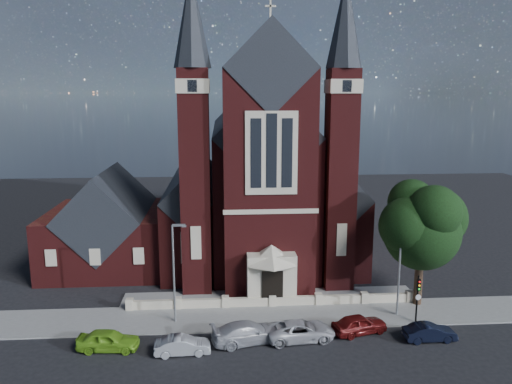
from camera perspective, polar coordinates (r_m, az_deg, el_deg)
ground at (r=51.60m, az=0.89°, el=-9.09°), size 120.00×120.00×0.00m
pavement_strip at (r=41.96m, az=2.15°, el=-14.06°), size 60.00×5.00×0.12m
forecourt_paving at (r=45.59m, az=1.60°, el=-11.92°), size 26.00×3.00×0.14m
forecourt_wall at (r=43.76m, az=1.87°, el=-12.94°), size 24.00×0.40×0.90m
church at (r=57.14m, az=0.23°, el=1.43°), size 20.01×34.90×29.20m
parish_hall at (r=54.36m, az=-16.48°, el=-4.06°), size 12.00×12.20×10.24m
street_tree at (r=43.78m, az=18.71°, el=-3.87°), size 6.40×6.60×10.70m
street_lamp_left at (r=39.69m, az=-9.27°, el=-8.53°), size 1.16×0.22×8.09m
street_lamp_right at (r=42.02m, az=16.22°, el=-7.71°), size 1.16×0.22×8.09m
traffic_signal at (r=41.66m, az=18.01°, el=-10.95°), size 0.28×0.42×4.00m
car_lime_van at (r=38.28m, az=-16.52°, el=-15.93°), size 4.47×2.06×1.48m
car_silver_a at (r=36.73m, az=-8.41°, el=-16.95°), size 3.97×1.60×1.28m
car_silver_b at (r=37.79m, az=-0.94°, el=-15.75°), size 5.69×3.40×1.54m
car_white_suv at (r=38.32m, az=5.09°, el=-15.49°), size 5.34×2.86×1.43m
car_dark_red at (r=39.85m, az=11.72°, el=-14.57°), size 4.60×2.87×1.46m
car_navy at (r=40.18m, az=19.23°, el=-14.91°), size 3.90×1.45×1.27m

